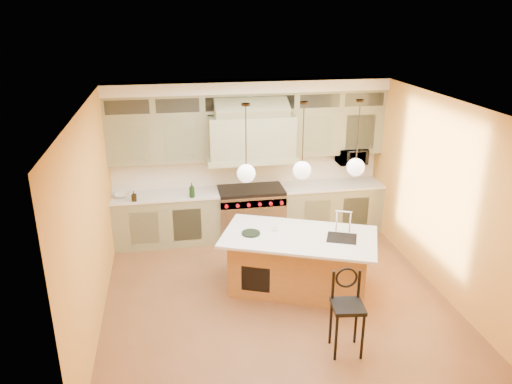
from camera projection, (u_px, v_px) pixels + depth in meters
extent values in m
plane|color=brown|center=(275.00, 296.00, 7.52)|extent=(5.00, 5.00, 0.00)
plane|color=white|center=(278.00, 104.00, 6.50)|extent=(5.00, 5.00, 0.00)
plane|color=gold|center=(248.00, 157.00, 9.31)|extent=(5.00, 0.00, 5.00)
plane|color=gold|center=(333.00, 305.00, 4.70)|extent=(5.00, 0.00, 5.00)
plane|color=gold|center=(92.00, 220.00, 6.59)|extent=(0.00, 5.00, 5.00)
plane|color=gold|center=(440.00, 196.00, 7.42)|extent=(0.00, 5.00, 5.00)
cube|color=gray|center=(167.00, 219.00, 9.11)|extent=(1.90, 0.65, 0.90)
cube|color=gray|center=(330.00, 208.00, 9.62)|extent=(1.90, 0.65, 0.90)
cube|color=silver|center=(166.00, 195.00, 8.94)|extent=(1.90, 0.68, 0.04)
cube|color=silver|center=(331.00, 185.00, 9.46)|extent=(1.90, 0.68, 0.04)
cube|color=silver|center=(248.00, 169.00, 9.38)|extent=(5.00, 0.04, 0.56)
cube|color=gray|center=(157.00, 139.00, 8.72)|extent=(1.75, 0.35, 0.85)
cube|color=gray|center=(335.00, 131.00, 9.26)|extent=(1.75, 0.35, 0.85)
cube|color=gray|center=(251.00, 136.00, 8.82)|extent=(1.50, 0.70, 0.75)
cube|color=gray|center=(251.00, 157.00, 8.96)|extent=(1.60, 0.76, 0.10)
cube|color=#333833|center=(249.00, 101.00, 8.78)|extent=(5.00, 0.35, 0.35)
cube|color=white|center=(249.00, 86.00, 8.66)|extent=(5.00, 0.47, 0.20)
cube|color=silver|center=(251.00, 214.00, 9.34)|extent=(1.20, 0.70, 0.90)
cube|color=black|center=(251.00, 190.00, 9.17)|extent=(1.20, 0.70, 0.06)
cube|color=silver|center=(254.00, 204.00, 8.93)|extent=(1.20, 0.06, 0.14)
cube|color=olive|center=(299.00, 263.00, 7.57)|extent=(2.21, 1.64, 0.88)
cube|color=silver|center=(299.00, 237.00, 7.37)|extent=(2.53, 1.97, 0.04)
cube|color=black|center=(342.00, 239.00, 7.29)|extent=(0.54, 0.51, 0.05)
cylinder|color=black|center=(336.00, 338.00, 6.05)|extent=(0.04, 0.04, 0.63)
cylinder|color=black|center=(363.00, 337.00, 6.07)|extent=(0.04, 0.04, 0.63)
cylinder|color=black|center=(331.00, 322.00, 6.36)|extent=(0.04, 0.04, 0.63)
cylinder|color=black|center=(356.00, 321.00, 6.37)|extent=(0.04, 0.04, 0.63)
cube|color=black|center=(348.00, 306.00, 6.10)|extent=(0.43, 0.43, 0.05)
torus|color=black|center=(347.00, 278.00, 6.14)|extent=(0.28, 0.06, 0.28)
imported|color=black|center=(352.00, 156.00, 9.41)|extent=(0.54, 0.37, 0.30)
imported|color=black|center=(192.00, 190.00, 8.74)|extent=(0.12, 0.12, 0.27)
imported|color=black|center=(134.00, 196.00, 8.59)|extent=(0.09, 0.09, 0.18)
imported|color=silver|center=(122.00, 195.00, 8.78)|extent=(0.28, 0.28, 0.06)
imported|color=white|center=(275.00, 228.00, 7.51)|extent=(0.11, 0.11, 0.09)
cylinder|color=#2D2319|center=(246.00, 104.00, 6.59)|extent=(0.12, 0.12, 0.03)
cylinder|color=#2D2319|center=(246.00, 137.00, 6.74)|extent=(0.02, 0.02, 0.93)
sphere|color=white|center=(246.00, 173.00, 6.92)|extent=(0.26, 0.26, 0.26)
cylinder|color=#2D2319|center=(304.00, 102.00, 6.72)|extent=(0.12, 0.12, 0.03)
cylinder|color=#2D2319|center=(303.00, 135.00, 6.88)|extent=(0.02, 0.02, 0.93)
sphere|color=white|center=(302.00, 170.00, 7.06)|extent=(0.26, 0.26, 0.26)
cylinder|color=#2D2319|center=(360.00, 101.00, 6.85)|extent=(0.12, 0.12, 0.03)
cylinder|color=#2D2319|center=(358.00, 132.00, 7.01)|extent=(0.02, 0.02, 0.93)
sphere|color=white|center=(356.00, 167.00, 7.19)|extent=(0.26, 0.26, 0.26)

